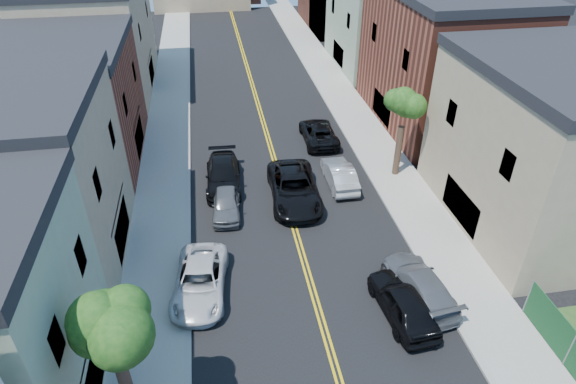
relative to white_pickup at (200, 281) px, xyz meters
name	(u,v)px	position (x,y,z in m)	size (l,w,h in m)	color
sidewalk_left	(167,128)	(-2.40, 19.04, -0.67)	(3.20, 100.00, 0.15)	gray
sidewalk_right	(354,114)	(13.40, 19.04, -0.67)	(3.20, 100.00, 0.15)	gray
curb_left	(188,126)	(-0.65, 19.04, -0.67)	(0.30, 100.00, 0.15)	gray
curb_right	(334,115)	(11.65, 19.04, -0.67)	(0.30, 100.00, 0.15)	gray
bldg_left_tan_near	(16,189)	(-8.50, 4.04, 3.75)	(9.00, 10.00, 9.00)	#998466
bldg_left_brick	(65,108)	(-8.50, 15.04, 3.25)	(9.00, 12.00, 8.00)	brown
bldg_left_tan_far	(95,38)	(-8.50, 29.04, 4.00)	(9.00, 16.00, 9.50)	#998466
bldg_right_tan	(547,152)	(19.50, 3.04, 3.75)	(9.00, 12.00, 9.00)	#998466
bldg_right_brick	(441,61)	(19.50, 17.04, 4.25)	(9.00, 14.00, 10.00)	brown
bldg_right_palegrn	(382,24)	(19.50, 31.04, 3.50)	(9.00, 12.00, 8.50)	gray
tree_left_mid	(105,310)	(-2.38, -6.95, 5.84)	(5.20, 5.20, 9.29)	#39251C
tree_right_far	(406,96)	(13.42, 9.04, 5.01)	(4.40, 4.40, 8.03)	#39251C
white_pickup	(200,281)	(0.00, 0.00, 0.00)	(2.47, 5.36, 1.49)	silver
grey_car_left	(226,203)	(1.70, 6.56, -0.04)	(1.68, 4.17, 1.42)	#525559
black_car_left	(223,175)	(1.70, 9.67, 0.05)	(2.23, 5.49, 1.59)	black
grey_car_right	(419,284)	(10.55, -1.99, 0.01)	(2.11, 5.19, 1.51)	#57595E
black_car_right	(403,302)	(9.30, -3.06, 0.07)	(1.92, 4.77, 1.63)	black
silver_car_right	(339,174)	(9.30, 8.55, 0.01)	(1.60, 4.59, 1.51)	#AFB1B7
dark_car_right_far	(319,132)	(9.30, 14.83, -0.01)	(2.43, 5.26, 1.46)	black
black_suv_lane	(294,188)	(6.00, 7.22, 0.14)	(2.95, 6.39, 1.78)	black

